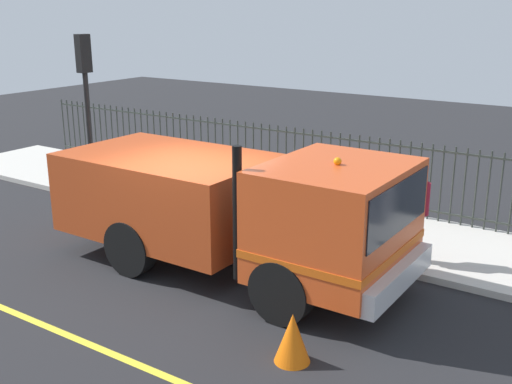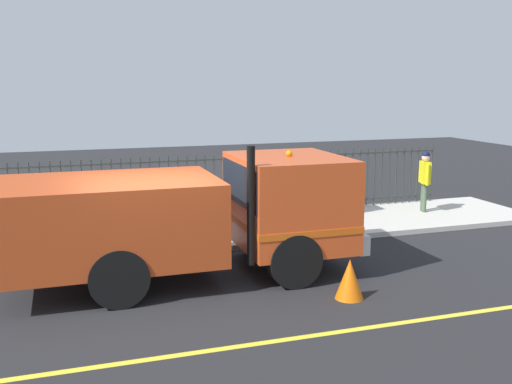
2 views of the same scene
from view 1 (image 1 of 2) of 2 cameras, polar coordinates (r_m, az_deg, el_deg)
name	(u,v)px [view 1 (image 1 of 2)]	position (r m, az deg, el deg)	size (l,w,h in m)	color
ground_plane	(188,271)	(10.76, -6.33, -7.28)	(44.60, 44.60, 0.00)	#232326
sidewalk_slab	(286,216)	(13.25, 2.78, -2.23)	(2.91, 20.27, 0.12)	beige
lane_marking	(68,335)	(9.15, -17.02, -12.53)	(0.12, 18.24, 0.01)	yellow
work_truck	(244,205)	(10.12, -1.13, -1.17)	(2.42, 6.25, 2.50)	#D84C1E
worker_standing	(412,202)	(10.82, 14.19, -0.90)	(0.49, 0.51, 1.73)	maroon
iron_fence	(316,164)	(14.11, 5.58, 2.57)	(0.04, 17.27, 1.60)	#2D332D
traffic_light_near	(86,81)	(14.80, -15.48, 9.82)	(0.31, 0.22, 3.66)	black
traffic_cone	(292,338)	(8.05, 3.39, -13.30)	(0.47, 0.47, 0.67)	orange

